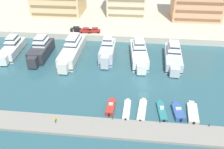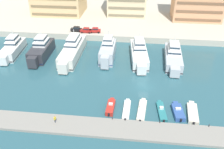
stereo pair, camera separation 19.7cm
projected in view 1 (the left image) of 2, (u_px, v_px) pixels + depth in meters
name	position (u px, v px, depth m)	size (l,w,h in m)	color
ground_plane	(144.00, 87.00, 64.50)	(400.00, 400.00, 0.00)	#2D5B66
quay_promenade	(144.00, 11.00, 117.94)	(180.00, 70.00, 2.19)	beige
pier_dock	(144.00, 131.00, 50.20)	(120.00, 5.57, 0.57)	gray
yacht_white_far_left	(12.00, 48.00, 79.94)	(5.61, 16.45, 7.53)	white
yacht_charcoal_left	(41.00, 50.00, 78.30)	(5.34, 16.49, 8.15)	#333338
yacht_ivory_mid_left	(72.00, 50.00, 78.23)	(4.90, 22.56, 8.14)	silver
yacht_silver_center_left	(108.00, 51.00, 77.11)	(4.33, 15.07, 8.58)	silver
yacht_white_center	(139.00, 53.00, 76.80)	(6.29, 19.82, 7.76)	white
yacht_silver_center_right	(173.00, 56.00, 75.41)	(5.49, 19.01, 7.47)	silver
motorboat_red_far_left	(111.00, 107.00, 56.48)	(1.77, 6.07, 1.46)	red
motorboat_white_left	(127.00, 110.00, 55.78)	(1.64, 7.46, 1.42)	white
motorboat_cream_mid_left	(142.00, 110.00, 55.87)	(2.36, 8.34, 1.23)	beige
motorboat_teal_center_left	(162.00, 111.00, 55.50)	(2.18, 7.37, 1.33)	teal
motorboat_blue_center	(178.00, 111.00, 55.12)	(2.65, 6.50, 1.43)	#33569E
motorboat_cream_center_right	(193.00, 113.00, 54.91)	(2.72, 7.84, 0.89)	beige
car_black_far_left	(76.00, 29.00, 92.06)	(4.11, 1.94, 1.80)	black
car_red_left	(86.00, 30.00, 91.01)	(4.10, 1.92, 1.80)	red
car_red_mid_left	(95.00, 30.00, 91.09)	(4.22, 2.17, 1.80)	red
pedestrian_mid_deck	(55.00, 119.00, 51.40)	(0.37, 0.65, 1.73)	#4C515B
bollard_west	(113.00, 118.00, 52.68)	(0.20, 0.20, 0.61)	#2D2D33
bollard_west_mid	(160.00, 121.00, 51.74)	(0.20, 0.20, 0.61)	#2D2D33
bollard_east_mid	(209.00, 125.00, 50.80)	(0.20, 0.20, 0.61)	#2D2D33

